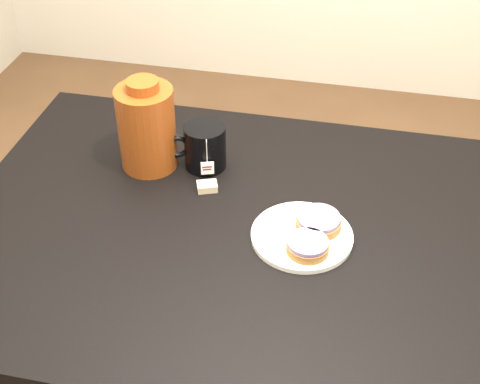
# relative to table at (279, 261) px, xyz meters

# --- Properties ---
(table) EXTENTS (1.40, 0.90, 0.75)m
(table) POSITION_rel_table_xyz_m (0.00, 0.00, 0.00)
(table) COLOR black
(table) RESTS_ON ground_plane
(plate) EXTENTS (0.21, 0.21, 0.02)m
(plate) POSITION_rel_table_xyz_m (0.05, -0.01, 0.09)
(plate) COLOR white
(plate) RESTS_ON table
(bagel_back) EXTENTS (0.10, 0.10, 0.03)m
(bagel_back) POSITION_rel_table_xyz_m (0.07, 0.02, 0.11)
(bagel_back) COLOR brown
(bagel_back) RESTS_ON plate
(bagel_front) EXTENTS (0.09, 0.09, 0.03)m
(bagel_front) POSITION_rel_table_xyz_m (0.06, -0.05, 0.11)
(bagel_front) COLOR brown
(bagel_front) RESTS_ON plate
(mug) EXTENTS (0.15, 0.12, 0.11)m
(mug) POSITION_rel_table_xyz_m (-0.22, 0.20, 0.14)
(mug) COLOR black
(mug) RESTS_ON table
(teabag_pouch) EXTENTS (0.05, 0.05, 0.02)m
(teabag_pouch) POSITION_rel_table_xyz_m (-0.19, 0.11, 0.09)
(teabag_pouch) COLOR #C6B793
(teabag_pouch) RESTS_ON table
(bagel_package) EXTENTS (0.17, 0.17, 0.22)m
(bagel_package) POSITION_rel_table_xyz_m (-0.35, 0.18, 0.19)
(bagel_package) COLOR #5C240C
(bagel_package) RESTS_ON table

